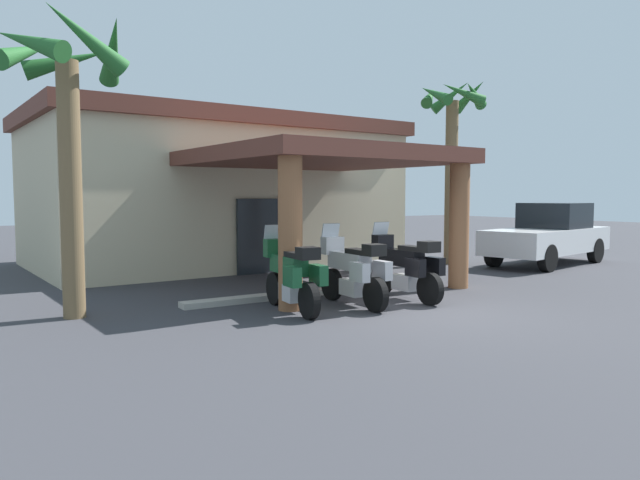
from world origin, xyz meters
TOP-DOWN VIEW (x-y plane):
  - ground_plane at (0.00, 0.00)m, footprint 80.00×80.00m
  - motel_building at (-0.15, 9.61)m, footprint 11.56×12.50m
  - motorcycle_green at (-2.19, 1.27)m, footprint 0.74×2.21m
  - motorcycle_silver at (-0.86, 1.14)m, footprint 0.71×2.21m
  - motorcycle_black at (0.47, 1.11)m, footprint 0.70×2.21m
  - pedestrian at (-0.52, 4.19)m, footprint 0.45×0.34m
  - pickup_truck_white at (8.50, 3.55)m, footprint 5.47×2.86m
  - palm_tree_near_portico at (5.98, 5.30)m, footprint 2.17×2.23m
  - palm_tree_roadside at (-5.75, 2.92)m, footprint 2.25×2.39m
  - curb_strip at (-0.86, 2.66)m, footprint 5.99×0.36m

SIDE VIEW (x-z plane):
  - ground_plane at x=0.00m, z-range 0.00..0.00m
  - curb_strip at x=-0.86m, z-range 0.00..0.12m
  - motorcycle_green at x=-2.19m, z-range -0.11..1.50m
  - motorcycle_silver at x=-0.86m, z-range -0.11..1.50m
  - motorcycle_black at x=0.47m, z-range -0.11..1.50m
  - pedestrian at x=-0.52m, z-range 0.12..1.74m
  - pickup_truck_white at x=8.50m, z-range -0.04..1.91m
  - motel_building at x=-0.15m, z-range 0.04..4.64m
  - palm_tree_roadside at x=-5.75m, z-range 1.05..6.42m
  - palm_tree_near_portico at x=5.98m, z-range 1.18..7.16m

